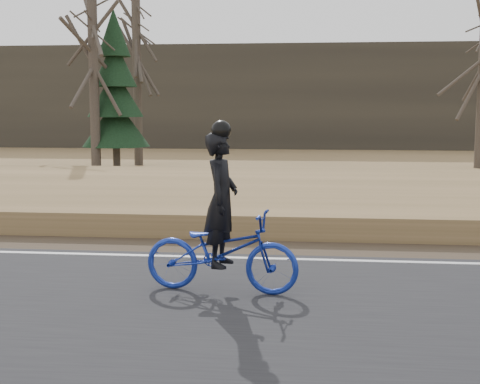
# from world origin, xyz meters

# --- Properties ---
(ground) EXTENTS (120.00, 120.00, 0.00)m
(ground) POSITION_xyz_m (0.00, 0.00, 0.00)
(ground) COLOR #93754B
(ground) RESTS_ON ground
(road) EXTENTS (120.00, 6.00, 0.06)m
(road) POSITION_xyz_m (0.00, -2.50, 0.03)
(road) COLOR black
(road) RESTS_ON ground
(edge_line) EXTENTS (120.00, 0.12, 0.01)m
(edge_line) POSITION_xyz_m (0.00, 0.20, 0.07)
(edge_line) COLOR silver
(edge_line) RESTS_ON road
(shoulder) EXTENTS (120.00, 1.60, 0.04)m
(shoulder) POSITION_xyz_m (0.00, 1.20, 0.02)
(shoulder) COLOR #473A2B
(shoulder) RESTS_ON ground
(embankment) EXTENTS (120.00, 5.00, 0.44)m
(embankment) POSITION_xyz_m (0.00, 4.20, 0.22)
(embankment) COLOR #93754B
(embankment) RESTS_ON ground
(ballast) EXTENTS (120.00, 3.00, 0.45)m
(ballast) POSITION_xyz_m (0.00, 8.00, 0.23)
(ballast) COLOR slate
(ballast) RESTS_ON ground
(railroad) EXTENTS (120.00, 2.40, 0.29)m
(railroad) POSITION_xyz_m (0.00, 8.00, 0.53)
(railroad) COLOR black
(railroad) RESTS_ON ballast
(treeline_backdrop) EXTENTS (120.00, 4.00, 6.00)m
(treeline_backdrop) POSITION_xyz_m (0.00, 30.00, 3.00)
(treeline_backdrop) COLOR #383328
(treeline_backdrop) RESTS_ON ground
(cyclist) EXTENTS (2.13, 0.95, 2.26)m
(cyclist) POSITION_xyz_m (1.08, -1.76, 0.77)
(cyclist) COLOR navy
(cyclist) RESTS_ON road
(bare_tree_left) EXTENTS (0.36, 0.36, 8.06)m
(bare_tree_left) POSITION_xyz_m (-5.06, 17.30, 4.03)
(bare_tree_left) COLOR #4A4136
(bare_tree_left) RESTS_ON ground
(bare_tree_near_left) EXTENTS (0.36, 0.36, 7.53)m
(bare_tree_near_left) POSITION_xyz_m (-5.78, 13.87, 3.76)
(bare_tree_near_left) COLOR #4A4136
(bare_tree_near_left) RESTS_ON ground
(conifer) EXTENTS (2.60, 2.60, 6.17)m
(conifer) POSITION_xyz_m (-5.30, 14.91, 2.92)
(conifer) COLOR #4A4136
(conifer) RESTS_ON ground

